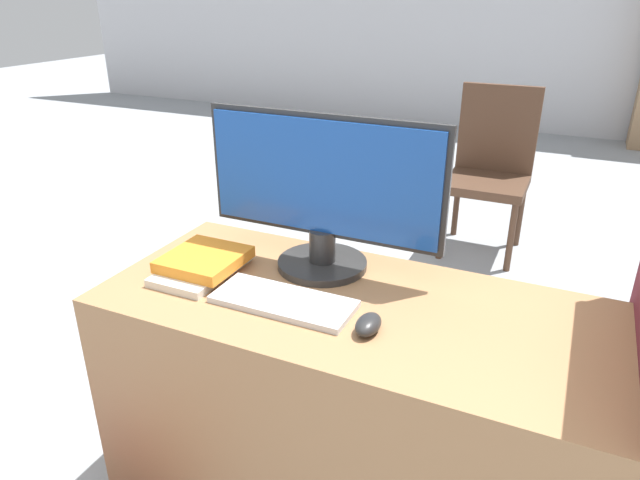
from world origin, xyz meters
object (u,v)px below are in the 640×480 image
Objects in this scene: keyboard at (283,301)px; mouse at (368,324)px; monitor at (323,192)px; far_chair at (491,164)px; book_stack at (203,263)px.

mouse reaches higher than keyboard.
far_chair is at bearing 85.57° from monitor.
keyboard is 1.29× the size of book_stack.
far_chair is at bearing 78.53° from book_stack.
book_stack is (-0.51, 0.09, 0.01)m from mouse.
keyboard is 2.22m from far_chair.
monitor reaches higher than far_chair.
book_stack is at bearing -149.62° from monitor.
far_chair reaches higher than keyboard.
keyboard is at bearing -79.12° from far_chair.
keyboard is at bearing -12.64° from book_stack.
book_stack is at bearing -86.58° from far_chair.
book_stack is at bearing 169.97° from mouse.
keyboard is 0.29m from book_stack.
monitor reaches higher than keyboard.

